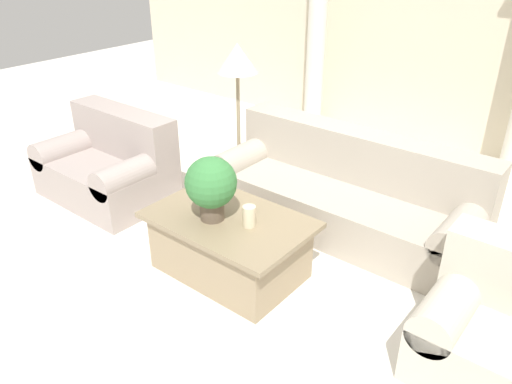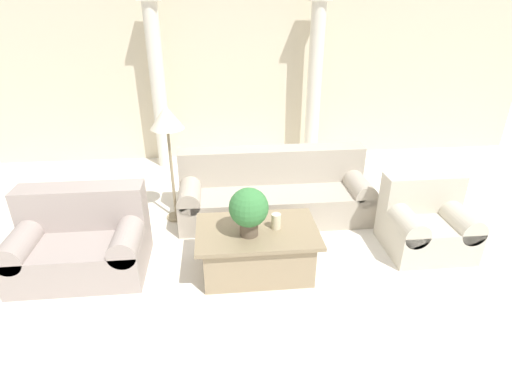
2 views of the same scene
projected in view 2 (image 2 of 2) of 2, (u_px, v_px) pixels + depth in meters
name	position (u px, v px, depth m)	size (l,w,h in m)	color
ground_plane	(264.00, 245.00, 4.68)	(16.00, 16.00, 0.00)	silver
wall_back	(244.00, 64.00, 6.69)	(10.00, 0.06, 3.20)	beige
sofa_long	(274.00, 192.00, 5.20)	(2.42, 0.86, 0.86)	#ADA393
loveseat	(81.00, 240.00, 4.15)	(1.30, 0.86, 0.86)	#A49690
coffee_table	(257.00, 250.00, 4.14)	(1.24, 0.80, 0.50)	#998466
potted_plant	(249.00, 209.00, 3.83)	(0.39, 0.39, 0.50)	brown
pillar_candle	(276.00, 221.00, 4.02)	(0.10, 0.10, 0.16)	beige
floor_lamp	(167.00, 123.00, 4.70)	(0.40, 0.40, 1.49)	gray
column_left	(158.00, 86.00, 6.34)	(0.33, 0.33, 2.63)	silver
column_right	(314.00, 83.00, 6.57)	(0.33, 0.33, 2.63)	silver
armchair	(426.00, 221.00, 4.51)	(0.89, 0.77, 0.82)	beige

